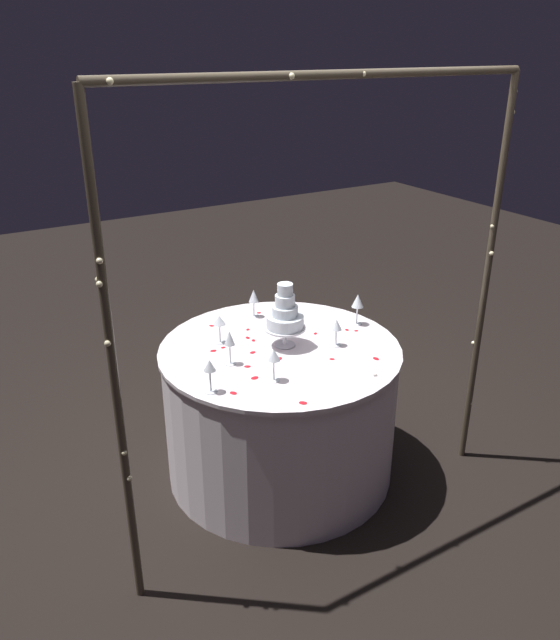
{
  "coord_description": "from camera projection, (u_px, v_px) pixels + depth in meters",
  "views": [
    {
      "loc": [
        1.52,
        2.53,
        2.25
      ],
      "look_at": [
        0.0,
        0.0,
        0.94
      ],
      "focal_mm": 35.06,
      "sensor_mm": 36.0,
      "label": 1
    }
  ],
  "objects": [
    {
      "name": "wine_glass_0",
      "position": [
        336.0,
        326.0,
        3.28
      ],
      "size": [
        0.06,
        0.06,
        0.15
      ],
      "color": "silver",
      "rests_on": "main_table"
    },
    {
      "name": "decorative_arch",
      "position": [
        334.0,
        255.0,
        2.69
      ],
      "size": [
        2.05,
        0.06,
        2.16
      ],
      "color": "#473D2D",
      "rests_on": "ground"
    },
    {
      "name": "rose_petal_14",
      "position": [
        332.0,
        359.0,
        3.17
      ],
      "size": [
        0.03,
        0.03,
        0.0
      ],
      "primitive_type": "ellipsoid",
      "rotation": [
        0.0,
        0.0,
        5.65
      ],
      "color": "red",
      "rests_on": "main_table"
    },
    {
      "name": "rose_petal_17",
      "position": [
        280.0,
        358.0,
        3.18
      ],
      "size": [
        0.04,
        0.04,
        0.0
      ],
      "primitive_type": "ellipsoid",
      "rotation": [
        0.0,
        0.0,
        0.81
      ],
      "color": "red",
      "rests_on": "main_table"
    },
    {
      "name": "rose_petal_9",
      "position": [
        248.0,
        338.0,
        3.4
      ],
      "size": [
        0.02,
        0.03,
        0.0
      ],
      "primitive_type": "ellipsoid",
      "rotation": [
        0.0,
        0.0,
        1.55
      ],
      "color": "red",
      "rests_on": "main_table"
    },
    {
      "name": "wine_glass_1",
      "position": [
        254.0,
        297.0,
        3.62
      ],
      "size": [
        0.06,
        0.06,
        0.17
      ],
      "color": "silver",
      "rests_on": "main_table"
    },
    {
      "name": "rose_petal_1",
      "position": [
        254.0,
        340.0,
        3.37
      ],
      "size": [
        0.03,
        0.03,
        0.0
      ],
      "primitive_type": "ellipsoid",
      "rotation": [
        0.0,
        0.0,
        1.16
      ],
      "color": "red",
      "rests_on": "main_table"
    },
    {
      "name": "wine_glass_6",
      "position": [
        210.0,
        368.0,
        2.83
      ],
      "size": [
        0.06,
        0.06,
        0.17
      ],
      "color": "silver",
      "rests_on": "main_table"
    },
    {
      "name": "rose_petal_2",
      "position": [
        347.0,
        330.0,
        3.5
      ],
      "size": [
        0.02,
        0.03,
        0.0
      ],
      "primitive_type": "ellipsoid",
      "rotation": [
        0.0,
        0.0,
        4.65
      ],
      "color": "red",
      "rests_on": "main_table"
    },
    {
      "name": "wine_glass_3",
      "position": [
        219.0,
        322.0,
        3.3
      ],
      "size": [
        0.06,
        0.06,
        0.16
      ],
      "color": "silver",
      "rests_on": "main_table"
    },
    {
      "name": "rose_petal_5",
      "position": [
        315.0,
        333.0,
        3.45
      ],
      "size": [
        0.03,
        0.03,
        0.0
      ],
      "primitive_type": "ellipsoid",
      "rotation": [
        0.0,
        0.0,
        3.89
      ],
      "color": "red",
      "rests_on": "main_table"
    },
    {
      "name": "cake_knife",
      "position": [
        367.0,
        364.0,
        3.12
      ],
      "size": [
        0.12,
        0.29,
        0.01
      ],
      "color": "silver",
      "rests_on": "main_table"
    },
    {
      "name": "rose_petal_13",
      "position": [
        255.0,
        378.0,
        2.99
      ],
      "size": [
        0.04,
        0.03,
        0.0
      ],
      "primitive_type": "ellipsoid",
      "rotation": [
        0.0,
        0.0,
        0.06
      ],
      "color": "red",
      "rests_on": "main_table"
    },
    {
      "name": "rose_petal_10",
      "position": [
        303.0,
        403.0,
        2.78
      ],
      "size": [
        0.05,
        0.05,
        0.0
      ],
      "primitive_type": "ellipsoid",
      "rotation": [
        0.0,
        0.0,
        5.46
      ],
      "color": "red",
      "rests_on": "main_table"
    },
    {
      "name": "rose_petal_8",
      "position": [
        213.0,
        351.0,
        3.26
      ],
      "size": [
        0.04,
        0.03,
        0.0
      ],
      "primitive_type": "ellipsoid",
      "rotation": [
        0.0,
        0.0,
        2.97
      ],
      "color": "red",
      "rests_on": "main_table"
    },
    {
      "name": "rose_petal_11",
      "position": [
        247.0,
        366.0,
        3.1
      ],
      "size": [
        0.04,
        0.04,
        0.0
      ],
      "primitive_type": "ellipsoid",
      "rotation": [
        0.0,
        0.0,
        5.81
      ],
      "color": "red",
      "rests_on": "main_table"
    },
    {
      "name": "rose_petal_15",
      "position": [
        223.0,
        347.0,
        3.29
      ],
      "size": [
        0.03,
        0.02,
        0.0
      ],
      "primitive_type": "ellipsoid",
      "rotation": [
        0.0,
        0.0,
        6.24
      ],
      "color": "red",
      "rests_on": "main_table"
    },
    {
      "name": "ground_plane",
      "position": [
        280.0,
        468.0,
        3.61
      ],
      "size": [
        12.0,
        12.0,
        0.0
      ],
      "primitive_type": "plane",
      "color": "black"
    },
    {
      "name": "rose_petal_3",
      "position": [
        248.0,
        329.0,
        3.5
      ],
      "size": [
        0.03,
        0.03,
        0.0
      ],
      "primitive_type": "ellipsoid",
      "rotation": [
        0.0,
        0.0,
        0.81
      ],
      "color": "red",
      "rests_on": "main_table"
    },
    {
      "name": "wine_glass_5",
      "position": [
        358.0,
        302.0,
        3.52
      ],
      "size": [
        0.07,
        0.07,
        0.18
      ],
      "color": "silver",
      "rests_on": "main_table"
    },
    {
      "name": "wine_glass_4",
      "position": [
        230.0,
        340.0,
        3.07
      ],
      "size": [
        0.06,
        0.06,
        0.18
      ],
      "color": "silver",
      "rests_on": "main_table"
    },
    {
      "name": "rose_petal_16",
      "position": [
        259.0,
        313.0,
        3.72
      ],
      "size": [
        0.03,
        0.03,
        0.0
      ],
      "primitive_type": "ellipsoid",
      "rotation": [
        0.0,
        0.0,
        2.76
      ],
      "color": "red",
      "rests_on": "main_table"
    },
    {
      "name": "tiered_cake",
      "position": [
        285.0,
        316.0,
        3.25
      ],
      "size": [
        0.22,
        0.22,
        0.35
      ],
      "color": "silver",
      "rests_on": "main_table"
    },
    {
      "name": "rose_petal_6",
      "position": [
        253.0,
        352.0,
        3.24
      ],
      "size": [
        0.04,
        0.03,
        0.0
      ],
      "primitive_type": "ellipsoid",
      "rotation": [
        0.0,
        0.0,
        3.26
      ],
      "color": "red",
      "rests_on": "main_table"
    },
    {
      "name": "rose_petal_4",
      "position": [
        376.0,
        359.0,
        3.18
      ],
      "size": [
        0.03,
        0.04,
        0.0
      ],
      "primitive_type": "ellipsoid",
      "rotation": [
        0.0,
        0.0,
        4.8
      ],
      "color": "red",
      "rests_on": "main_table"
    },
    {
      "name": "wine_glass_2",
      "position": [
        274.0,
        357.0,
        2.92
      ],
      "size": [
        0.07,
        0.07,
        0.16
      ],
      "color": "silver",
      "rests_on": "main_table"
    },
    {
      "name": "main_table",
      "position": [
        280.0,
        410.0,
        3.46
      ],
      "size": [
        1.28,
        1.28,
        0.78
      ],
      "color": "white",
      "rests_on": "ground"
    },
    {
      "name": "rose_petal_12",
      "position": [
        233.0,
        393.0,
        2.86
      ],
      "size": [
        0.04,
        0.04,
        0.0
      ],
      "primitive_type": "ellipsoid",
      "rotation": [
        0.0,
        0.0,
        2.07
      ],
      "color": "red",
      "rests_on": "main_table"
    },
    {
      "name": "rose_petal_7",
      "position": [
        212.0,
        326.0,
        3.55
      ],
      "size": [
        0.03,
        0.04,
        0.0
      ],
      "primitive_type": "ellipsoid",
      "rotation": [
        0.0,
        0.0,
        5.29
      ],
      "color": "red",
      "rests_on": "main_table"
    },
    {
      "name": "rose_petal_0",
      "position": [
        356.0,
        331.0,
        3.49
      ],
      "size": [
        0.03,
        0.02,
        0.0
      ],
      "primitive_type": "ellipsoid",
      "rotation": [
        0.0,
        0.0,
        6.1
      ],
      "color": "red",
      "rests_on": "main_table"
    }
  ]
}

